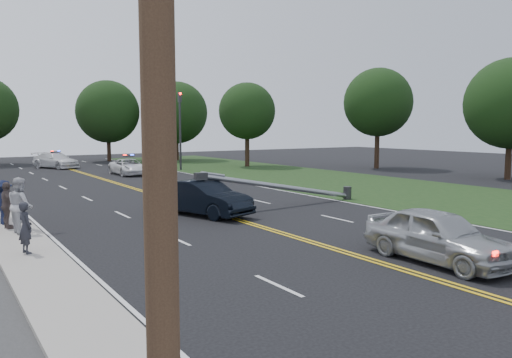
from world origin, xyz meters
TOP-DOWN VIEW (x-y plane):
  - ground at (0.00, 0.00)m, footprint 120.00×120.00m
  - sidewalk at (-8.40, 10.00)m, footprint 1.80×70.00m
  - grass_verge at (13.50, 10.00)m, footprint 12.00×80.00m
  - centerline_yellow at (0.00, 10.00)m, footprint 0.36×80.00m
  - traffic_signal at (8.30, 30.00)m, footprint 0.28×0.41m
  - fallen_streetlight at (4.19, 8.00)m, footprint 9.36×0.44m
  - tree_7 at (6.36, 45.29)m, footprint 7.08×7.08m
  - tree_8 at (13.56, 42.51)m, footprint 7.23×7.23m
  - tree_9 at (15.59, 30.18)m, footprint 5.59×5.59m
  - tree_12 at (25.41, 9.06)m, footprint 6.72×6.72m
  - tree_13 at (24.61, 21.46)m, footprint 6.40×6.40m
  - crashed_sedan at (-0.68, 7.93)m, footprint 3.06×5.01m
  - waiting_sedan at (1.50, -2.74)m, footprint 1.96×4.65m
  - emergency_a at (2.80, 28.09)m, footprint 2.21×4.72m
  - emergency_b at (-0.83, 38.33)m, footprint 4.09×5.53m
  - bystander_a at (-8.48, 4.42)m, footprint 0.52×0.65m
  - bystander_b at (-8.15, 7.77)m, footprint 0.89×1.08m
  - bystander_c at (-8.45, 9.86)m, footprint 0.78×1.20m
  - bystander_d at (-8.47, 8.77)m, footprint 0.59×1.09m

SIDE VIEW (x-z plane):
  - ground at x=0.00m, z-range 0.00..0.00m
  - grass_verge at x=13.50m, z-range 0.00..0.01m
  - centerline_yellow at x=0.00m, z-range 0.01..0.01m
  - sidewalk at x=-8.40m, z-range 0.00..0.12m
  - emergency_a at x=2.80m, z-range 0.00..1.31m
  - emergency_b at x=-0.83m, z-range 0.00..1.49m
  - crashed_sedan at x=-0.68m, z-range 0.00..1.56m
  - waiting_sedan at x=1.50m, z-range 0.00..1.57m
  - bystander_a at x=-8.48m, z-range 0.12..1.70m
  - fallen_streetlight at x=4.19m, z-range -0.04..1.88m
  - bystander_c at x=-8.45m, z-range 0.12..1.86m
  - bystander_d at x=-8.47m, z-range 0.12..1.88m
  - bystander_b at x=-8.15m, z-range 0.12..2.13m
  - traffic_signal at x=8.30m, z-range 0.68..7.73m
  - tree_9 at x=15.59m, z-range 1.33..9.60m
  - tree_8 at x=13.56m, z-range 0.97..10.17m
  - tree_7 at x=6.36m, z-range 1.04..10.23m
  - tree_12 at x=25.41m, z-range 1.14..10.14m
  - tree_13 at x=24.61m, z-range 1.49..10.90m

